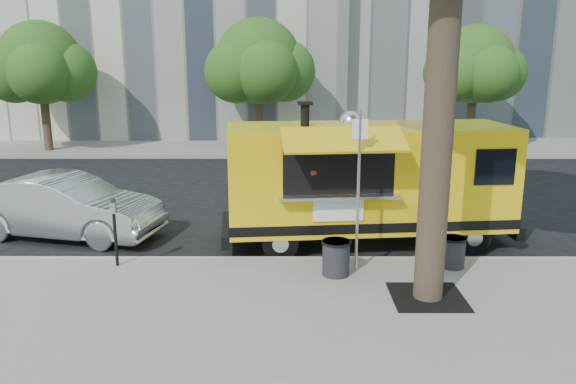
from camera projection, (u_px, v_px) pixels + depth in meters
The scene contains 14 objects.
ground at pixel (275, 249), 12.10m from camera, with size 120.00×120.00×0.00m, color black.
sidewalk at pixel (269, 336), 8.19m from camera, with size 60.00×6.00×0.15m, color gray.
curb at pixel (274, 261), 11.18m from camera, with size 60.00×0.14×0.16m, color #999993.
far_sidewalk at pixel (283, 147), 25.20m from camera, with size 60.00×5.00×0.15m, color gray.
tree_well at pixel (427, 297), 9.34m from camera, with size 1.20×1.20×0.02m, color black.
far_tree_a at pixel (40, 63), 23.18m from camera, with size 3.42×3.42×5.36m.
far_tree_b at pixel (258, 62), 23.54m from camera, with size 3.60×3.60×5.50m.
far_tree_c at pixel (475, 65), 23.26m from camera, with size 3.24×3.24×5.21m.
sign_post at pixel (358, 181), 10.15m from camera, with size 0.28×0.06×3.00m.
parking_meter at pixel (114, 224), 10.56m from camera, with size 0.11×0.11×1.33m.
food_truck at pixel (367, 180), 12.11m from camera, with size 6.49×3.37×3.11m.
sedan at pixel (66, 207), 12.76m from camera, with size 1.52×4.37×1.44m, color #B6B8BD.
trash_bin_left at pixel (336, 257), 10.22m from camera, with size 0.54×0.54×0.65m.
trash_bin_right at pixel (453, 251), 10.61m from camera, with size 0.49×0.49×0.59m.
Camera 1 is at (0.29, -11.46, 4.06)m, focal length 35.00 mm.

